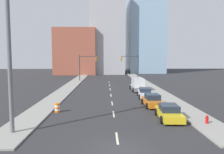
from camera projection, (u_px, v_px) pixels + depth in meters
The scene contains 22 objects.
ground_plane at pixel (119, 150), 13.76m from camera, with size 200.00×200.00×0.00m, color #2D2D30.
sidewalk_left at pixel (80, 78), 60.49m from camera, with size 2.85×94.36×0.13m.
sidewalk_right at pixel (137, 78), 60.96m from camera, with size 2.85×94.36×0.13m.
lane_stripe_at_2m at pixel (117, 138), 15.75m from camera, with size 0.16×2.40×0.01m, color beige.
lane_stripe_at_9m at pixel (114, 114), 22.42m from camera, with size 0.16×2.40×0.01m, color beige.
lane_stripe_at_14m at pixel (112, 103), 27.67m from camera, with size 0.16×2.40×0.01m, color beige.
lane_stripe_at_20m at pixel (111, 95), 33.65m from camera, with size 0.16×2.40×0.01m, color beige.
lane_stripe_at_26m at pixel (110, 89), 40.08m from camera, with size 0.16×2.40×0.01m, color beige.
lane_stripe_at_32m at pixel (110, 85), 45.73m from camera, with size 0.16×2.40×0.01m, color beige.
lane_stripe_at_38m at pixel (109, 82), 51.84m from camera, with size 0.16×2.40×0.01m, color beige.
building_brick_left at pixel (77, 52), 78.36m from camera, with size 14.00×16.00×15.59m.
building_office_center at pixel (107, 35), 82.09m from camera, with size 12.00×20.00×28.40m.
building_glass_right at pixel (144, 24), 86.08m from camera, with size 13.00×20.00×37.79m.
traffic_signal_left at pixel (84, 64), 54.28m from camera, with size 4.48×0.35×6.50m.
traffic_signal_right at pixel (133, 64), 54.63m from camera, with size 4.48×0.35×6.50m.
utility_pole_left_near at pixel (9, 60), 16.10m from camera, with size 1.60×0.32×10.94m.
traffic_barrel at pixel (57, 108), 23.18m from camera, with size 0.56×0.56×0.95m.
fire_hydrant at pixel (207, 120), 18.81m from camera, with size 0.26×0.26×0.84m.
sedan_yellow at pixel (169, 112), 20.57m from camera, with size 2.32×4.74×1.38m.
sedan_orange at pixel (152, 101), 25.99m from camera, with size 2.18×4.26×1.47m.
sedan_white at pixel (145, 93), 31.87m from camera, with size 2.20×4.78×1.40m.
box_truck_gray at pixel (138, 85), 38.33m from camera, with size 2.41×6.08×2.22m.
Camera 1 is at (-0.81, -13.28, 5.80)m, focal length 35.00 mm.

